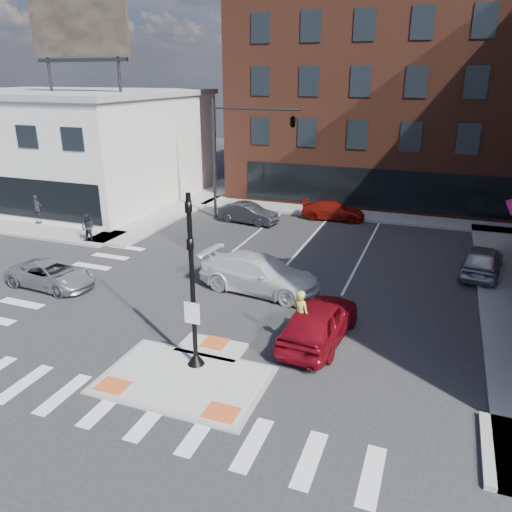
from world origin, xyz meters
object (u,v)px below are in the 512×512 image
at_px(bg_car_red, 333,210).
at_px(bg_car_dark, 248,213).
at_px(pedestrian_a, 88,228).
at_px(silver_suv, 52,275).
at_px(pedestrian_b, 37,209).
at_px(cyclist, 300,330).
at_px(bg_car_silver, 482,260).
at_px(red_sedan, 319,321).
at_px(white_pickup, 260,274).

bearing_deg(bg_car_red, bg_car_dark, 115.43).
height_order(bg_car_dark, bg_car_red, bg_car_dark).
relative_size(bg_car_red, pedestrian_a, 2.60).
distance_m(silver_suv, bg_car_red, 18.93).
xyz_separation_m(silver_suv, pedestrian_b, (-8.09, 7.81, 0.52)).
xyz_separation_m(silver_suv, cyclist, (12.50, -1.39, 0.18)).
relative_size(bg_car_dark, cyclist, 1.74).
distance_m(cyclist, pedestrian_b, 22.56).
height_order(bg_car_dark, bg_car_silver, bg_car_silver).
distance_m(red_sedan, bg_car_red, 17.03).
bearing_deg(pedestrian_b, bg_car_red, 28.40).
distance_m(bg_car_silver, cyclist, 12.10).
relative_size(silver_suv, bg_car_red, 1.01).
bearing_deg(pedestrian_a, bg_car_silver, 5.99).
xyz_separation_m(bg_car_silver, bg_car_red, (-9.16, 7.36, -0.13)).
bearing_deg(bg_car_dark, bg_car_red, -53.00).
relative_size(bg_car_silver, pedestrian_a, 2.67).
relative_size(cyclist, pedestrian_a, 1.40).
bearing_deg(white_pickup, pedestrian_b, 81.46).
xyz_separation_m(bg_car_silver, cyclist, (-6.50, -10.20, 0.03)).
distance_m(bg_car_silver, pedestrian_a, 21.71).
height_order(bg_car_red, pedestrian_a, pedestrian_a).
relative_size(bg_car_silver, cyclist, 1.91).
xyz_separation_m(cyclist, pedestrian_a, (-15.00, 7.20, 0.20)).
xyz_separation_m(white_pickup, bg_car_red, (0.52, 13.14, -0.21)).
relative_size(red_sedan, bg_car_red, 1.13).
xyz_separation_m(red_sedan, pedestrian_a, (-15.50, 6.37, 0.15)).
distance_m(white_pickup, bg_car_red, 13.15).
bearing_deg(pedestrian_b, white_pickup, -11.96).
bearing_deg(white_pickup, pedestrian_a, 83.57).
height_order(cyclist, pedestrian_a, cyclist).
distance_m(bg_car_dark, bg_car_silver, 15.02).
distance_m(bg_car_dark, bg_car_red, 5.92).
distance_m(white_pickup, bg_car_dark, 11.27).
height_order(bg_car_silver, bg_car_red, bg_car_silver).
height_order(white_pickup, pedestrian_a, pedestrian_a).
bearing_deg(bg_car_red, red_sedan, -172.98).
relative_size(red_sedan, bg_car_dark, 1.21).
relative_size(silver_suv, bg_car_dark, 1.08).
distance_m(silver_suv, bg_car_silver, 20.94).
relative_size(bg_car_red, pedestrian_b, 2.22).
bearing_deg(cyclist, pedestrian_a, -2.99).
relative_size(silver_suv, pedestrian_a, 2.62).
xyz_separation_m(bg_car_dark, cyclist, (7.83, -14.68, 0.12)).
bearing_deg(bg_car_silver, white_pickup, 38.20).
distance_m(silver_suv, red_sedan, 13.01).
height_order(red_sedan, white_pickup, white_pickup).
bearing_deg(red_sedan, white_pickup, -39.26).
distance_m(silver_suv, pedestrian_a, 6.34).
bearing_deg(bg_car_dark, bg_car_silver, -99.47).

